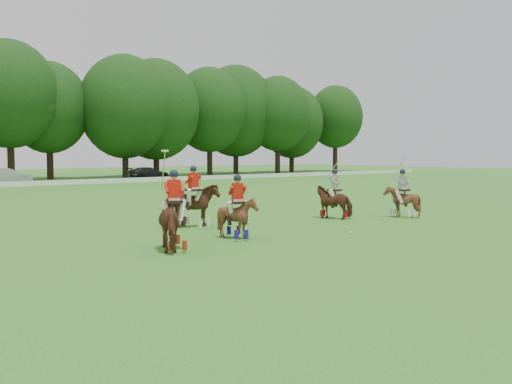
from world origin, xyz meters
TOP-DOWN VIEW (x-y plane):
  - ground at (0.00, 0.00)m, footprint 180.00×180.00m
  - car_mid at (4.39, 42.50)m, footprint 4.65×2.02m
  - car_right at (19.10, 42.50)m, footprint 4.70×2.38m
  - polo_red_a at (-2.25, 2.26)m, footprint 1.58×2.15m
  - polo_red_b at (0.96, 6.13)m, footprint 1.80×1.59m
  - polo_red_c at (0.51, 2.81)m, footprint 1.55×1.62m
  - polo_stripe_a at (7.34, 4.77)m, footprint 1.45×1.86m
  - polo_stripe_b at (9.98, 3.17)m, footprint 1.19×1.33m
  - polo_ball at (4.31, 1.18)m, footprint 0.09×0.09m

SIDE VIEW (x-z plane):
  - ground at x=0.00m, z-range 0.00..0.00m
  - polo_ball at x=4.31m, z-range 0.00..0.09m
  - car_right at x=19.10m, z-range 0.00..1.31m
  - car_mid at x=4.39m, z-range 0.00..1.49m
  - polo_stripe_b at x=9.98m, z-range -0.59..2.09m
  - polo_red_c at x=0.51m, z-range -0.32..1.82m
  - polo_stripe_a at x=7.34m, z-range -0.58..2.12m
  - polo_red_b at x=0.96m, z-range -0.33..2.04m
  - polo_red_a at x=-2.25m, z-range -0.59..2.30m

